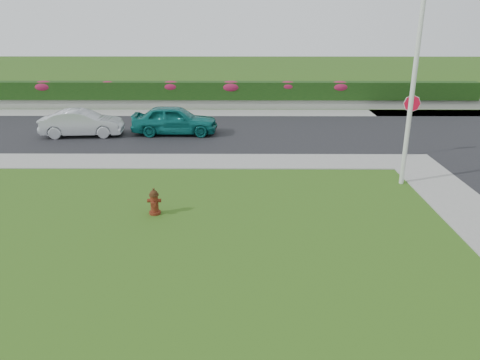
{
  "coord_description": "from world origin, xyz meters",
  "views": [
    {
      "loc": [
        0.03,
        -9.46,
        5.76
      ],
      "look_at": [
        -0.05,
        4.21,
        0.9
      ],
      "focal_mm": 35.0,
      "sensor_mm": 36.0,
      "label": 1
    }
  ],
  "objects_px": {
    "sedan_teal": "(175,120)",
    "utility_pole": "(412,97)",
    "sedan_silver": "(82,123)",
    "stop_sign": "(411,111)",
    "fire_hydrant": "(154,202)"
  },
  "relations": [
    {
      "from": "utility_pole",
      "to": "stop_sign",
      "type": "height_order",
      "value": "utility_pole"
    },
    {
      "from": "utility_pole",
      "to": "sedan_silver",
      "type": "bearing_deg",
      "value": 153.77
    },
    {
      "from": "sedan_teal",
      "to": "sedan_silver",
      "type": "relative_size",
      "value": 1.08
    },
    {
      "from": "fire_hydrant",
      "to": "stop_sign",
      "type": "relative_size",
      "value": 0.31
    },
    {
      "from": "sedan_teal",
      "to": "utility_pole",
      "type": "xyz_separation_m",
      "value": [
        9.14,
        -7.15,
        2.34
      ]
    },
    {
      "from": "utility_pole",
      "to": "stop_sign",
      "type": "xyz_separation_m",
      "value": [
        1.28,
        3.41,
        -1.14
      ]
    },
    {
      "from": "sedan_silver",
      "to": "stop_sign",
      "type": "distance_m",
      "value": 15.36
    },
    {
      "from": "sedan_silver",
      "to": "stop_sign",
      "type": "xyz_separation_m",
      "value": [
        14.95,
        -3.32,
        1.27
      ]
    },
    {
      "from": "sedan_silver",
      "to": "sedan_teal",
      "type": "bearing_deg",
      "value": -89.62
    },
    {
      "from": "sedan_silver",
      "to": "fire_hydrant",
      "type": "bearing_deg",
      "value": -156.0
    },
    {
      "from": "sedan_silver",
      "to": "stop_sign",
      "type": "bearing_deg",
      "value": -107.42
    },
    {
      "from": "fire_hydrant",
      "to": "stop_sign",
      "type": "distance_m",
      "value": 11.61
    },
    {
      "from": "sedan_teal",
      "to": "stop_sign",
      "type": "bearing_deg",
      "value": -109.31
    },
    {
      "from": "sedan_silver",
      "to": "utility_pole",
      "type": "height_order",
      "value": "utility_pole"
    },
    {
      "from": "fire_hydrant",
      "to": "sedan_silver",
      "type": "xyz_separation_m",
      "value": [
        -5.26,
        9.53,
        0.3
      ]
    }
  ]
}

